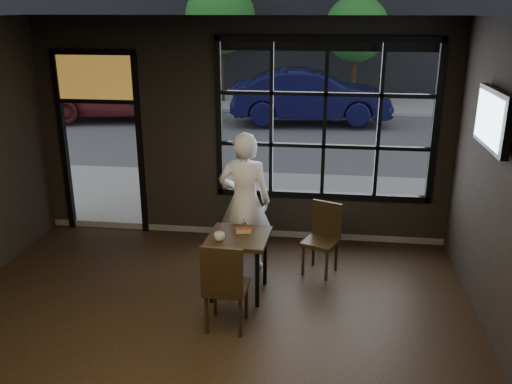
# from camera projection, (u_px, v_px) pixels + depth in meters

# --- Properties ---
(ceiling) EXTENTS (6.00, 7.00, 0.02)m
(ceiling) POSITION_uv_depth(u_px,v_px,m) (163.00, 20.00, 3.96)
(ceiling) COLOR black
(ceiling) RESTS_ON ground
(window_frame) EXTENTS (3.06, 0.12, 2.28)m
(window_frame) POSITION_uv_depth(u_px,v_px,m) (325.00, 121.00, 7.55)
(window_frame) COLOR black
(window_frame) RESTS_ON ground
(stained_transom) EXTENTS (1.20, 0.06, 0.70)m
(stained_transom) POSITION_uv_depth(u_px,v_px,m) (95.00, 77.00, 7.78)
(stained_transom) COLOR orange
(stained_transom) RESTS_ON ground
(street_asphalt) EXTENTS (60.00, 41.00, 0.04)m
(street_asphalt) POSITION_uv_depth(u_px,v_px,m) (303.00, 76.00, 27.52)
(street_asphalt) COLOR #545456
(street_asphalt) RESTS_ON ground
(cafe_table) EXTENTS (0.74, 0.74, 0.76)m
(cafe_table) POSITION_uv_depth(u_px,v_px,m) (239.00, 264.00, 6.48)
(cafe_table) COLOR black
(cafe_table) RESTS_ON floor
(chair_near) EXTENTS (0.46, 0.46, 1.02)m
(chair_near) POSITION_uv_depth(u_px,v_px,m) (227.00, 284.00, 5.76)
(chair_near) COLOR black
(chair_near) RESTS_ON floor
(chair_window) EXTENTS (0.53, 0.53, 0.93)m
(chair_window) POSITION_uv_depth(u_px,v_px,m) (320.00, 240.00, 6.96)
(chair_window) COLOR black
(chair_window) RESTS_ON floor
(man) EXTENTS (0.68, 0.46, 1.84)m
(man) POSITION_uv_depth(u_px,v_px,m) (245.00, 202.00, 6.99)
(man) COLOR white
(man) RESTS_ON floor
(hotdog) EXTENTS (0.21, 0.12, 0.06)m
(hotdog) POSITION_uv_depth(u_px,v_px,m) (244.00, 230.00, 6.42)
(hotdog) COLOR tan
(hotdog) RESTS_ON cafe_table
(cup) EXTENTS (0.15, 0.15, 0.10)m
(cup) POSITION_uv_depth(u_px,v_px,m) (219.00, 237.00, 6.20)
(cup) COLOR silver
(cup) RESTS_ON cafe_table
(tv) EXTENTS (0.12, 1.05, 0.61)m
(tv) POSITION_uv_depth(u_px,v_px,m) (493.00, 119.00, 5.59)
(tv) COLOR black
(tv) RESTS_ON wall_right
(navy_car) EXTENTS (4.71, 2.02, 1.51)m
(navy_car) POSITION_uv_depth(u_px,v_px,m) (310.00, 96.00, 15.75)
(navy_car) COLOR black
(navy_car) RESTS_ON street_asphalt
(maroon_car) EXTENTS (5.03, 2.73, 1.63)m
(maroon_car) POSITION_uv_depth(u_px,v_px,m) (116.00, 90.00, 16.36)
(maroon_car) COLOR maroon
(maroon_car) RESTS_ON street_asphalt
(tree_left) EXTENTS (2.43, 2.43, 4.15)m
(tree_left) POSITION_uv_depth(u_px,v_px,m) (220.00, 18.00, 18.68)
(tree_left) COLOR #332114
(tree_left) RESTS_ON street_asphalt
(tree_right) EXTENTS (2.16, 2.16, 3.68)m
(tree_right) POSITION_uv_depth(u_px,v_px,m) (356.00, 29.00, 18.09)
(tree_right) COLOR #332114
(tree_right) RESTS_ON street_asphalt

